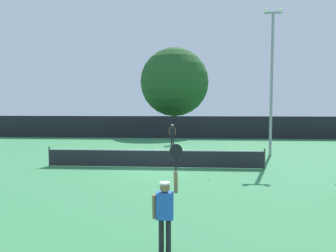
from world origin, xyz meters
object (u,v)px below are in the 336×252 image
(player_receiving, at_px, (172,132))
(player_serving, at_px, (165,207))
(tennis_ball, at_px, (209,179))
(parked_car_mid, at_px, (255,127))
(light_pole, at_px, (272,74))
(large_tree, at_px, (174,82))
(parked_car_near, at_px, (148,125))

(player_receiving, bearing_deg, player_serving, 92.54)
(tennis_ball, relative_size, parked_car_mid, 0.02)
(player_receiving, height_order, tennis_ball, player_receiving)
(player_serving, height_order, parked_car_mid, player_serving)
(player_serving, distance_m, player_receiving, 19.28)
(light_pole, bearing_deg, tennis_ball, -122.39)
(light_pole, distance_m, parked_car_mid, 17.06)
(tennis_ball, bearing_deg, player_receiving, 100.71)
(player_serving, bearing_deg, player_receiving, 92.54)
(tennis_ball, xyz_separation_m, light_pole, (4.46, 7.03, 5.32))
(player_serving, relative_size, large_tree, 0.25)
(parked_car_mid, bearing_deg, parked_car_near, 177.87)
(player_receiving, distance_m, tennis_ball, 12.40)
(player_receiving, distance_m, parked_car_near, 13.53)
(large_tree, bearing_deg, player_receiving, -88.24)
(tennis_ball, bearing_deg, player_serving, -101.45)
(player_serving, relative_size, tennis_ball, 36.55)
(player_serving, relative_size, player_receiving, 1.45)
(parked_car_near, height_order, parked_car_mid, same)
(player_receiving, bearing_deg, large_tree, -88.24)
(player_serving, xyz_separation_m, player_receiving, (-0.85, 19.26, -0.03))
(player_serving, xyz_separation_m, parked_car_near, (-4.66, 32.24, -0.31))
(player_serving, height_order, parked_car_near, player_serving)
(parked_car_mid, bearing_deg, large_tree, -171.80)
(parked_car_near, xyz_separation_m, parked_car_mid, (12.91, -1.82, 0.00))
(player_serving, distance_m, parked_car_mid, 31.52)
(player_receiving, relative_size, tennis_ball, 25.19)
(parked_car_near, bearing_deg, parked_car_mid, -10.89)
(large_tree, xyz_separation_m, parked_car_mid, (9.43, 0.38, -5.22))
(tennis_ball, relative_size, large_tree, 0.01)
(player_receiving, height_order, large_tree, large_tree)
(large_tree, bearing_deg, light_pole, -65.97)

